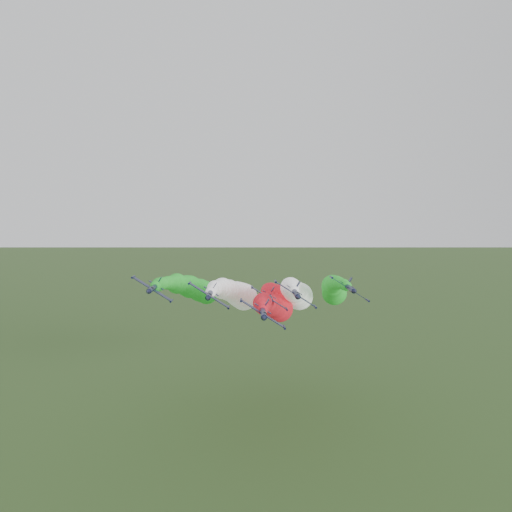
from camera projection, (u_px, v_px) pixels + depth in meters
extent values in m
cylinder|color=black|center=(263.00, 313.00, 91.88)|extent=(1.50, 8.87, 1.50)
cone|color=black|center=(264.00, 319.00, 86.67)|extent=(1.36, 1.77, 1.36)
cone|color=black|center=(262.00, 308.00, 96.69)|extent=(1.36, 0.89, 1.36)
ellipsoid|color=black|center=(265.00, 313.00, 89.89)|extent=(1.00, 1.85, 0.93)
cube|color=black|center=(263.00, 314.00, 91.69)|extent=(8.04, 1.87, 5.18)
cylinder|color=black|center=(241.00, 300.00, 91.43)|extent=(0.60, 2.56, 0.60)
cylinder|color=black|center=(284.00, 327.00, 91.96)|extent=(0.60, 2.56, 0.60)
cube|color=black|center=(266.00, 304.00, 95.55)|extent=(1.33, 1.48, 1.99)
cube|color=black|center=(263.00, 308.00, 95.61)|extent=(3.21, 1.08, 2.10)
sphere|color=red|center=(263.00, 309.00, 95.32)|extent=(2.13, 2.13, 2.13)
sphere|color=red|center=(262.00, 307.00, 98.65)|extent=(2.54, 2.54, 2.54)
sphere|color=red|center=(262.00, 305.00, 102.00)|extent=(3.54, 3.54, 3.54)
sphere|color=red|center=(262.00, 304.00, 105.35)|extent=(3.49, 3.49, 3.49)
sphere|color=red|center=(263.00, 303.00, 108.70)|extent=(4.28, 4.28, 4.28)
sphere|color=red|center=(263.00, 302.00, 112.07)|extent=(4.07, 4.07, 4.07)
sphere|color=red|center=(264.00, 302.00, 115.44)|extent=(4.56, 4.56, 4.56)
sphere|color=red|center=(265.00, 302.00, 118.81)|extent=(4.31, 4.31, 4.31)
sphere|color=red|center=(266.00, 302.00, 122.19)|extent=(5.59, 5.59, 5.59)
sphere|color=red|center=(267.00, 303.00, 125.57)|extent=(5.37, 5.37, 5.37)
sphere|color=red|center=(269.00, 303.00, 128.96)|extent=(5.95, 5.95, 5.95)
sphere|color=red|center=(270.00, 304.00, 132.35)|extent=(6.86, 6.86, 6.86)
sphere|color=red|center=(272.00, 304.00, 135.75)|extent=(6.05, 6.05, 6.05)
sphere|color=red|center=(274.00, 305.00, 139.15)|extent=(6.12, 6.12, 6.12)
sphere|color=red|center=(275.00, 306.00, 142.55)|extent=(6.60, 6.60, 6.60)
sphere|color=red|center=(277.00, 307.00, 145.96)|extent=(8.13, 8.13, 8.13)
sphere|color=red|center=(279.00, 308.00, 149.37)|extent=(8.24, 8.24, 8.24)
cylinder|color=black|center=(210.00, 294.00, 102.52)|extent=(1.50, 8.87, 1.50)
cone|color=black|center=(208.00, 299.00, 97.31)|extent=(1.36, 1.77, 1.36)
cone|color=black|center=(211.00, 291.00, 107.33)|extent=(1.36, 0.89, 1.36)
ellipsoid|color=black|center=(210.00, 294.00, 100.53)|extent=(1.00, 1.85, 0.93)
cube|color=black|center=(209.00, 295.00, 102.33)|extent=(8.04, 1.87, 5.18)
cylinder|color=black|center=(190.00, 283.00, 102.07)|extent=(0.60, 2.56, 0.60)
cylinder|color=black|center=(229.00, 307.00, 102.60)|extent=(0.60, 2.56, 0.60)
cube|color=black|center=(214.00, 287.00, 106.19)|extent=(1.33, 1.48, 1.99)
cube|color=black|center=(211.00, 291.00, 106.25)|extent=(3.21, 1.08, 2.10)
sphere|color=white|center=(211.00, 292.00, 105.96)|extent=(2.28, 2.28, 2.28)
sphere|color=white|center=(212.00, 290.00, 109.29)|extent=(2.45, 2.45, 2.45)
sphere|color=white|center=(213.00, 289.00, 112.64)|extent=(2.73, 2.73, 2.73)
sphere|color=white|center=(215.00, 288.00, 115.99)|extent=(3.74, 3.74, 3.74)
sphere|color=white|center=(217.00, 288.00, 119.35)|extent=(3.56, 3.56, 3.56)
sphere|color=white|center=(218.00, 288.00, 122.71)|extent=(3.77, 3.77, 3.77)
sphere|color=white|center=(220.00, 288.00, 126.08)|extent=(4.60, 4.60, 4.60)
sphere|color=white|center=(222.00, 288.00, 129.45)|extent=(5.54, 5.54, 5.54)
sphere|color=white|center=(224.00, 289.00, 132.83)|extent=(5.38, 5.38, 5.38)
sphere|color=white|center=(227.00, 290.00, 136.21)|extent=(5.69, 5.69, 5.69)
sphere|color=white|center=(229.00, 290.00, 139.60)|extent=(6.03, 6.03, 6.03)
sphere|color=white|center=(231.00, 291.00, 142.99)|extent=(5.80, 5.80, 5.80)
sphere|color=white|center=(234.00, 292.00, 146.39)|extent=(6.27, 6.27, 6.27)
sphere|color=white|center=(236.00, 293.00, 149.79)|extent=(7.17, 7.17, 7.17)
sphere|color=white|center=(239.00, 294.00, 153.19)|extent=(7.77, 7.77, 7.77)
sphere|color=white|center=(241.00, 296.00, 156.60)|extent=(8.27, 8.27, 8.27)
sphere|color=white|center=(244.00, 297.00, 160.01)|extent=(8.66, 8.66, 8.66)
cylinder|color=black|center=(296.00, 293.00, 99.72)|extent=(1.50, 8.87, 1.50)
cone|color=black|center=(298.00, 298.00, 94.51)|extent=(1.36, 1.77, 1.36)
cone|color=black|center=(293.00, 290.00, 104.53)|extent=(1.36, 0.89, 1.36)
ellipsoid|color=black|center=(298.00, 293.00, 97.73)|extent=(1.00, 1.85, 0.93)
cube|color=black|center=(295.00, 294.00, 99.53)|extent=(8.04, 1.87, 5.18)
cylinder|color=black|center=(276.00, 282.00, 99.26)|extent=(0.60, 2.56, 0.60)
cylinder|color=black|center=(315.00, 307.00, 99.79)|extent=(0.60, 2.56, 0.60)
cube|color=black|center=(297.00, 286.00, 103.39)|extent=(1.33, 1.48, 1.99)
cube|color=black|center=(294.00, 290.00, 103.44)|extent=(3.21, 1.08, 2.10)
sphere|color=white|center=(294.00, 291.00, 103.15)|extent=(2.23, 2.23, 2.23)
sphere|color=white|center=(293.00, 289.00, 106.49)|extent=(2.67, 2.67, 2.67)
sphere|color=white|center=(292.00, 288.00, 109.83)|extent=(2.91, 2.91, 2.91)
sphere|color=white|center=(291.00, 287.00, 113.18)|extent=(3.22, 3.22, 3.22)
sphere|color=white|center=(290.00, 287.00, 116.54)|extent=(3.98, 3.98, 3.98)
sphere|color=white|center=(290.00, 287.00, 119.90)|extent=(3.91, 3.91, 3.91)
sphere|color=white|center=(290.00, 287.00, 123.27)|extent=(4.86, 4.86, 4.86)
sphere|color=white|center=(290.00, 287.00, 126.65)|extent=(5.18, 5.18, 5.18)
sphere|color=white|center=(291.00, 288.00, 130.02)|extent=(5.50, 5.50, 5.50)
sphere|color=white|center=(291.00, 289.00, 133.41)|extent=(5.54, 5.54, 5.54)
sphere|color=white|center=(292.00, 289.00, 136.79)|extent=(5.85, 5.85, 5.85)
sphere|color=white|center=(293.00, 290.00, 140.19)|extent=(5.56, 5.56, 5.56)
sphere|color=white|center=(294.00, 291.00, 143.58)|extent=(6.41, 6.41, 6.41)
sphere|color=white|center=(295.00, 292.00, 146.98)|extent=(6.32, 6.32, 6.32)
sphere|color=white|center=(296.00, 294.00, 150.38)|extent=(7.51, 7.51, 7.51)
sphere|color=white|center=(298.00, 295.00, 153.79)|extent=(7.98, 7.98, 7.98)
sphere|color=white|center=(299.00, 296.00, 157.20)|extent=(8.68, 8.68, 8.68)
cylinder|color=black|center=(153.00, 288.00, 105.55)|extent=(1.50, 8.87, 1.50)
cone|color=black|center=(148.00, 292.00, 100.34)|extent=(1.36, 1.77, 1.36)
cone|color=black|center=(157.00, 285.00, 110.36)|extent=(1.36, 0.89, 1.36)
ellipsoid|color=black|center=(152.00, 288.00, 103.56)|extent=(1.00, 1.85, 0.93)
cube|color=black|center=(152.00, 289.00, 105.36)|extent=(8.04, 1.87, 5.18)
cylinder|color=black|center=(133.00, 277.00, 105.09)|extent=(0.60, 2.56, 0.60)
cylinder|color=black|center=(171.00, 301.00, 105.63)|extent=(0.60, 2.56, 0.60)
cube|color=black|center=(159.00, 281.00, 109.22)|extent=(1.33, 1.48, 1.99)
cube|color=black|center=(156.00, 285.00, 109.27)|extent=(3.21, 1.08, 2.10)
sphere|color=#1D9723|center=(156.00, 286.00, 108.99)|extent=(2.48, 2.48, 2.48)
sphere|color=#1D9723|center=(159.00, 284.00, 112.32)|extent=(3.06, 3.06, 3.06)
sphere|color=#1D9723|center=(162.00, 284.00, 115.66)|extent=(3.09, 3.09, 3.09)
sphere|color=#1D9723|center=(165.00, 283.00, 119.02)|extent=(2.92, 2.92, 2.92)
sphere|color=#1D9723|center=(168.00, 283.00, 122.37)|extent=(3.32, 3.32, 3.32)
sphere|color=#1D9723|center=(171.00, 283.00, 125.74)|extent=(3.63, 3.63, 3.63)
sphere|color=#1D9723|center=(174.00, 283.00, 129.10)|extent=(4.08, 4.08, 4.08)
sphere|color=#1D9723|center=(177.00, 284.00, 132.48)|extent=(5.45, 5.45, 5.45)
sphere|color=#1D9723|center=(180.00, 284.00, 135.86)|extent=(5.00, 5.00, 5.00)
sphere|color=#1D9723|center=(183.00, 285.00, 139.24)|extent=(5.11, 5.11, 5.11)
sphere|color=#1D9723|center=(187.00, 286.00, 142.63)|extent=(6.11, 6.11, 6.11)
sphere|color=#1D9723|center=(190.00, 287.00, 146.02)|extent=(6.68, 6.68, 6.68)
sphere|color=#1D9723|center=(193.00, 288.00, 149.41)|extent=(6.40, 6.40, 6.40)
sphere|color=#1D9723|center=(197.00, 289.00, 152.81)|extent=(6.21, 6.21, 6.21)
sphere|color=#1D9723|center=(200.00, 290.00, 156.22)|extent=(7.21, 7.21, 7.21)
sphere|color=#1D9723|center=(203.00, 291.00, 159.62)|extent=(7.25, 7.25, 7.25)
sphere|color=#1D9723|center=(207.00, 293.00, 163.04)|extent=(7.40, 7.40, 7.40)
cylinder|color=black|center=(350.00, 288.00, 108.66)|extent=(1.50, 8.87, 1.50)
cone|color=black|center=(355.00, 292.00, 103.45)|extent=(1.36, 1.77, 1.36)
cone|color=black|center=(345.00, 285.00, 113.48)|extent=(1.36, 0.89, 1.36)
ellipsoid|color=black|center=(353.00, 288.00, 106.68)|extent=(1.00, 1.85, 0.93)
cube|color=black|center=(350.00, 289.00, 108.47)|extent=(8.04, 1.87, 5.18)
cylinder|color=black|center=(331.00, 277.00, 108.21)|extent=(0.60, 2.56, 0.60)
cylinder|color=black|center=(368.00, 300.00, 108.74)|extent=(0.60, 2.56, 0.60)
cube|color=black|center=(349.00, 282.00, 112.33)|extent=(1.33, 1.48, 1.99)
cube|color=black|center=(347.00, 285.00, 112.39)|extent=(3.21, 1.08, 2.10)
sphere|color=#1D9723|center=(347.00, 286.00, 112.10)|extent=(2.33, 2.33, 2.33)
sphere|color=#1D9723|center=(344.00, 284.00, 115.43)|extent=(2.64, 2.64, 2.64)
sphere|color=#1D9723|center=(341.00, 284.00, 118.78)|extent=(2.63, 2.63, 2.63)
sphere|color=#1D9723|center=(339.00, 283.00, 122.13)|extent=(3.06, 3.06, 3.06)
sphere|color=#1D9723|center=(338.00, 283.00, 125.49)|extent=(3.41, 3.41, 3.41)
sphere|color=#1D9723|center=(336.00, 283.00, 128.85)|extent=(3.84, 3.84, 3.84)
sphere|color=#1D9723|center=(335.00, 283.00, 132.22)|extent=(3.99, 3.99, 3.99)
sphere|color=#1D9723|center=(334.00, 284.00, 135.59)|extent=(4.59, 4.59, 4.59)
sphere|color=#1D9723|center=(333.00, 284.00, 138.97)|extent=(4.87, 4.87, 4.87)
sphere|color=#1D9723|center=(333.00, 285.00, 142.35)|extent=(4.96, 4.96, 4.96)
sphere|color=#1D9723|center=(333.00, 286.00, 145.74)|extent=(6.42, 6.42, 6.42)
sphere|color=#1D9723|center=(332.00, 287.00, 149.13)|extent=(6.57, 6.57, 6.57)
sphere|color=#1D9723|center=(333.00, 288.00, 152.53)|extent=(5.99, 5.99, 5.99)
sphere|color=#1D9723|center=(333.00, 289.00, 155.93)|extent=(6.06, 6.06, 6.06)
sphere|color=#1D9723|center=(333.00, 290.00, 159.33)|extent=(6.59, 6.59, 6.59)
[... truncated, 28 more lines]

